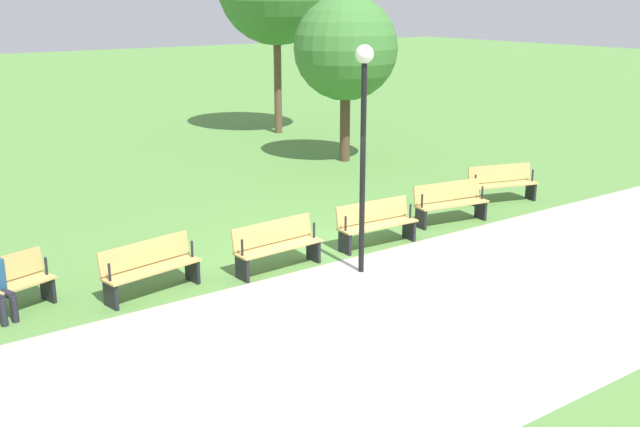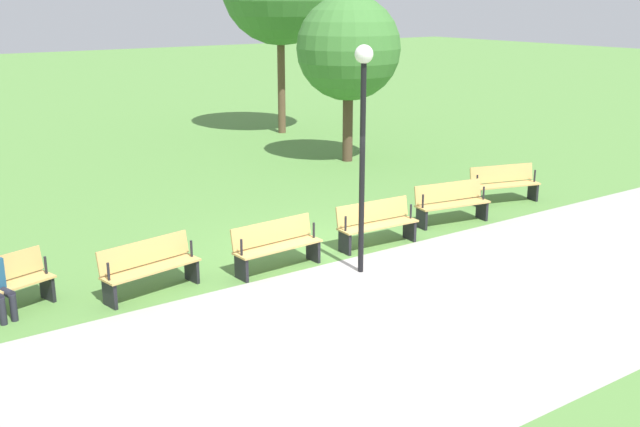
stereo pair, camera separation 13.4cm
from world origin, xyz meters
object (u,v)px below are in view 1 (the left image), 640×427
(bench_2, at_px, (376,223))
(bench_4, at_px, (150,267))
(bench_1, at_px, (450,202))
(lamp_post, at_px, (363,118))
(bench_3, at_px, (277,245))
(tree_1, at_px, (346,49))
(bench_0, at_px, (502,183))

(bench_2, relative_size, bench_4, 0.98)
(bench_1, relative_size, lamp_post, 0.44)
(bench_3, bearing_deg, tree_1, -138.29)
(bench_2, height_order, lamp_post, lamp_post)
(bench_2, height_order, bench_3, same)
(bench_2, bearing_deg, bench_0, -167.18)
(bench_3, distance_m, tree_1, 10.05)
(bench_0, distance_m, lamp_post, 6.53)
(bench_2, bearing_deg, bench_1, -170.38)
(bench_2, xyz_separation_m, lamp_post, (1.18, 1.00, 2.34))
(bench_4, height_order, tree_1, tree_1)
(lamp_post, bearing_deg, bench_0, -162.99)
(bench_3, bearing_deg, bench_4, -9.62)
(bench_2, distance_m, bench_3, 2.36)
(bench_0, height_order, tree_1, tree_1)
(lamp_post, bearing_deg, bench_3, -40.19)
(bench_0, relative_size, bench_2, 1.02)
(bench_4, bearing_deg, bench_0, 173.54)
(bench_1, bearing_deg, bench_0, -157.53)
(bench_1, bearing_deg, bench_3, 12.86)
(bench_2, bearing_deg, bench_4, 0.02)
(bench_3, xyz_separation_m, bench_4, (2.34, -0.26, 0.00))
(bench_0, bearing_deg, tree_1, -72.08)
(tree_1, bearing_deg, bench_1, 72.10)
(bench_2, bearing_deg, lamp_post, 43.41)
(bench_0, bearing_deg, lamp_post, 33.12)
(bench_0, xyz_separation_m, lamp_post, (5.82, 1.78, 2.34))
(bench_1, relative_size, bench_3, 1.02)
(bench_2, relative_size, tree_1, 0.36)
(bench_2, relative_size, bench_3, 1.00)
(bench_3, relative_size, lamp_post, 0.43)
(bench_4, height_order, lamp_post, lamp_post)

